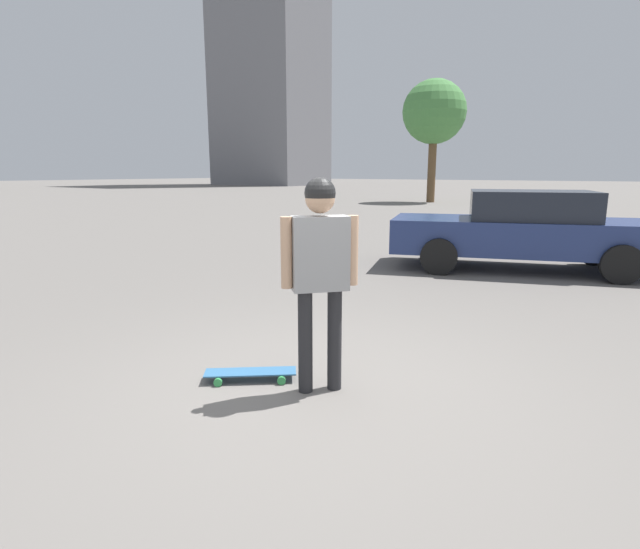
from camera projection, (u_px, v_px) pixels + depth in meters
name	position (u px, v px, depth m)	size (l,w,h in m)	color
ground_plane	(320.00, 389.00, 4.25)	(220.00, 220.00, 0.00)	slate
person	(320.00, 259.00, 4.02)	(0.46, 0.49, 1.78)	#262628
skateboard	(251.00, 373.00, 4.42)	(0.75, 0.65, 0.09)	#336693
car_parked_near	(524.00, 229.00, 9.30)	(5.03, 3.19, 1.48)	navy
building_block_distant	(268.00, 32.00, 67.01)	(13.81, 10.21, 40.49)	slate
tree_distant	(434.00, 113.00, 29.29)	(3.72, 3.72, 7.14)	brown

